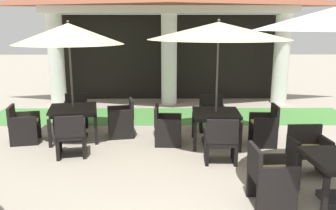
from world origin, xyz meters
TOP-DOWN VIEW (x-y plane):
  - background_pavilion at (0.00, 9.51)m, footprint 8.53×2.50m
  - lawn_strip at (0.00, 7.73)m, footprint 10.33×1.97m
  - patio_table_mid_left at (-2.21, 5.67)m, footprint 1.22×1.22m
  - patio_umbrella_mid_left at (-2.21, 5.67)m, footprint 2.38×2.38m
  - patio_chair_mid_left_west at (-3.27, 5.45)m, footprint 0.68×0.68m
  - patio_chair_mid_left_north at (-2.42, 6.73)m, footprint 0.66×0.61m
  - patio_chair_mid_left_south at (-1.99, 4.60)m, footprint 0.66×0.68m
  - patio_chair_mid_left_east at (-1.14, 5.88)m, footprint 0.67×0.65m
  - patio_table_mid_right at (0.97, 5.29)m, footprint 1.04×1.04m
  - patio_umbrella_mid_right at (0.97, 5.29)m, footprint 2.95×2.95m
  - patio_chair_mid_right_north at (1.02, 6.35)m, footprint 0.62×0.58m
  - patio_chair_mid_right_west at (-0.10, 5.34)m, footprint 0.60×0.62m
  - patio_chair_mid_right_south at (0.92, 4.23)m, footprint 0.62×0.53m
  - patio_chair_mid_right_east at (2.03, 5.24)m, footprint 0.55×0.58m
  - patio_chair_far_back_west at (1.36, 2.64)m, footprint 0.60×0.58m
  - patio_chair_far_back_north at (2.35, 3.73)m, footprint 0.65×0.53m

SIDE VIEW (x-z plane):
  - lawn_strip at x=0.00m, z-range 0.00..0.01m
  - patio_chair_mid_left_north at x=-2.42m, z-range -0.02..0.81m
  - patio_chair_mid_right_west at x=-0.10m, z-range -0.03..0.82m
  - patio_chair_mid_left_west at x=-3.27m, z-range -0.02..0.82m
  - patio_chair_far_back_north at x=2.35m, z-range -0.02..0.82m
  - patio_chair_mid_right_north at x=1.02m, z-range -0.02..0.84m
  - patio_chair_mid_left_south at x=-1.99m, z-range -0.03..0.85m
  - patio_chair_mid_right_south at x=0.92m, z-range -0.03..0.86m
  - patio_chair_mid_left_east at x=-1.14m, z-range -0.02..0.86m
  - patio_chair_far_back_west at x=1.36m, z-range -0.03..0.86m
  - patio_chair_mid_right_east at x=2.03m, z-range -0.03..0.86m
  - patio_table_mid_right at x=0.97m, z-range 0.27..1.01m
  - patio_table_mid_left at x=-2.21m, z-range 0.28..1.03m
  - patio_umbrella_mid_left at x=-2.21m, z-range 1.02..3.68m
  - patio_umbrella_mid_right at x=0.97m, z-range 1.08..3.76m
  - background_pavilion at x=0.00m, z-range 1.10..5.27m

